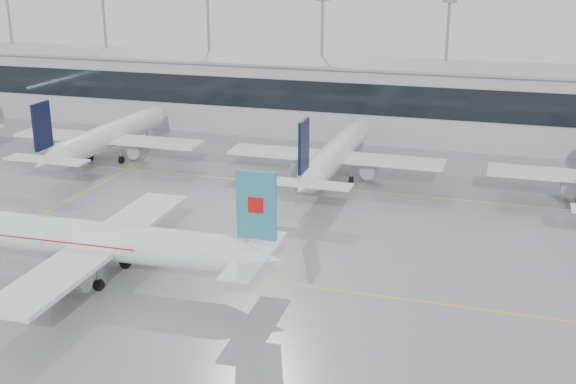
% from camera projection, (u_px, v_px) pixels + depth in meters
% --- Properties ---
extents(ground, '(320.00, 320.00, 0.00)m').
position_uv_depth(ground, '(251.00, 279.00, 68.89)').
color(ground, gray).
rests_on(ground, ground).
extents(taxi_line_main, '(120.00, 0.25, 0.01)m').
position_uv_depth(taxi_line_main, '(251.00, 279.00, 68.89)').
color(taxi_line_main, gold).
rests_on(taxi_line_main, ground).
extents(taxi_line_north, '(120.00, 0.25, 0.01)m').
position_uv_depth(taxi_line_north, '(328.00, 188.00, 96.13)').
color(taxi_line_north, gold).
rests_on(taxi_line_north, ground).
extents(taxi_line_cross, '(0.25, 60.00, 0.01)m').
position_uv_depth(taxi_line_cross, '(68.00, 201.00, 90.97)').
color(taxi_line_cross, gold).
rests_on(taxi_line_cross, ground).
extents(terminal, '(180.00, 15.00, 12.00)m').
position_uv_depth(terminal, '(375.00, 100.00, 123.34)').
color(terminal, '#A0A0A4').
rests_on(terminal, ground).
extents(terminal_glass, '(180.00, 0.20, 5.00)m').
position_uv_depth(terminal_glass, '(366.00, 99.00, 116.02)').
color(terminal_glass, black).
rests_on(terminal_glass, ground).
extents(terminal_roof, '(182.00, 16.00, 0.40)m').
position_uv_depth(terminal_roof, '(376.00, 64.00, 121.42)').
color(terminal_roof, gray).
rests_on(terminal_roof, ground).
extents(light_masts, '(156.40, 1.00, 22.60)m').
position_uv_depth(light_masts, '(382.00, 53.00, 126.52)').
color(light_masts, gray).
rests_on(light_masts, ground).
extents(air_canada_jet, '(37.40, 30.16, 11.87)m').
position_uv_depth(air_canada_jet, '(98.00, 241.00, 68.02)').
color(air_canada_jet, silver).
rests_on(air_canada_jet, ground).
extents(parked_jet_b, '(29.64, 36.96, 11.72)m').
position_uv_depth(parked_jet_b, '(108.00, 136.00, 108.20)').
color(parked_jet_b, silver).
rests_on(parked_jet_b, ground).
extents(parked_jet_c, '(29.64, 36.96, 11.72)m').
position_uv_depth(parked_jet_c, '(335.00, 154.00, 98.34)').
color(parked_jet_c, silver).
rests_on(parked_jet_c, ground).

